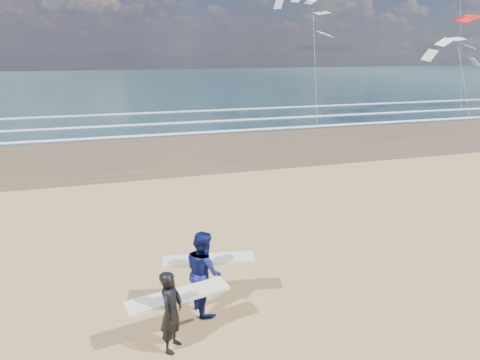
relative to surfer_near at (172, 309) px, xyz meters
name	(u,v)px	position (x,y,z in m)	size (l,w,h in m)	color
wet_sand_strip	(415,134)	(20.25, 18.22, -0.90)	(220.00, 12.00, 0.01)	#4C3D28
ocean	(226,81)	(20.25, 72.22, -0.90)	(220.00, 100.00, 0.02)	#193038
foam_breakers	(345,114)	(20.25, 28.32, -0.85)	(220.00, 11.70, 0.05)	white
surfer_near	(172,309)	(0.00, 0.00, 0.00)	(2.26, 1.20, 1.78)	black
surfer_far	(204,271)	(0.91, 1.16, 0.11)	(2.25, 1.32, 2.01)	#0D1248
kite_1	(314,48)	(15.28, 25.33, 5.13)	(5.82, 4.74, 10.90)	slate
kite_5	(461,31)	(35.31, 31.63, 6.84)	(5.17, 4.67, 14.67)	slate
kite_7	(460,61)	(32.28, 27.81, 3.89)	(6.69, 4.84, 8.16)	slate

